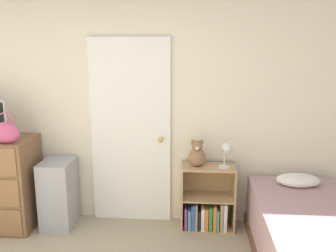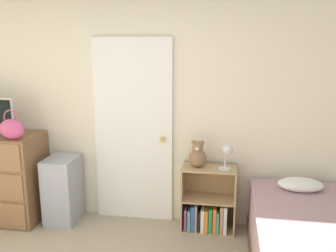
{
  "view_description": "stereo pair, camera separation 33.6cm",
  "coord_description": "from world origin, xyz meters",
  "px_view_note": "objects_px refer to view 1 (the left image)",
  "views": [
    {
      "loc": [
        0.67,
        -1.82,
        1.99
      ],
      "look_at": [
        0.4,
        1.86,
        1.14
      ],
      "focal_mm": 40.0,
      "sensor_mm": 36.0,
      "label": 1
    },
    {
      "loc": [
        1.0,
        -1.78,
        1.99
      ],
      "look_at": [
        0.4,
        1.86,
        1.14
      ],
      "focal_mm": 40.0,
      "sensor_mm": 36.0,
      "label": 2
    }
  ],
  "objects_px": {
    "storage_bin": "(59,193)",
    "bookshelf": "(207,206)",
    "desk_lamp": "(227,151)",
    "bed": "(317,246)",
    "handbag": "(6,132)",
    "teddy_bear": "(197,155)"
  },
  "relations": [
    {
      "from": "desk_lamp",
      "to": "bed",
      "type": "bearing_deg",
      "value": -46.77
    },
    {
      "from": "handbag",
      "to": "desk_lamp",
      "type": "xyz_separation_m",
      "value": [
        2.2,
        0.24,
        -0.21
      ]
    },
    {
      "from": "storage_bin",
      "to": "teddy_bear",
      "type": "xyz_separation_m",
      "value": [
        1.49,
        0.06,
        0.46
      ]
    },
    {
      "from": "storage_bin",
      "to": "bookshelf",
      "type": "distance_m",
      "value": 1.61
    },
    {
      "from": "handbag",
      "to": "teddy_bear",
      "type": "xyz_separation_m",
      "value": [
        1.89,
        0.29,
        -0.28
      ]
    },
    {
      "from": "handbag",
      "to": "teddy_bear",
      "type": "bearing_deg",
      "value": 8.67
    },
    {
      "from": "handbag",
      "to": "bookshelf",
      "type": "xyz_separation_m",
      "value": [
        2.01,
        0.28,
        -0.85
      ]
    },
    {
      "from": "bed",
      "to": "teddy_bear",
      "type": "bearing_deg",
      "value": 141.61
    },
    {
      "from": "handbag",
      "to": "teddy_bear",
      "type": "distance_m",
      "value": 1.93
    },
    {
      "from": "handbag",
      "to": "storage_bin",
      "type": "height_order",
      "value": "handbag"
    },
    {
      "from": "bed",
      "to": "handbag",
      "type": "bearing_deg",
      "value": 169.88
    },
    {
      "from": "desk_lamp",
      "to": "storage_bin",
      "type": "bearing_deg",
      "value": -179.61
    },
    {
      "from": "storage_bin",
      "to": "desk_lamp",
      "type": "bearing_deg",
      "value": 0.39
    },
    {
      "from": "teddy_bear",
      "to": "bed",
      "type": "distance_m",
      "value": 1.41
    },
    {
      "from": "bookshelf",
      "to": "teddy_bear",
      "type": "distance_m",
      "value": 0.59
    },
    {
      "from": "teddy_bear",
      "to": "desk_lamp",
      "type": "distance_m",
      "value": 0.31
    },
    {
      "from": "desk_lamp",
      "to": "handbag",
      "type": "bearing_deg",
      "value": -173.67
    },
    {
      "from": "teddy_bear",
      "to": "bed",
      "type": "height_order",
      "value": "teddy_bear"
    },
    {
      "from": "storage_bin",
      "to": "desk_lamp",
      "type": "xyz_separation_m",
      "value": [
        1.79,
        0.01,
        0.52
      ]
    },
    {
      "from": "bookshelf",
      "to": "bed",
      "type": "relative_size",
      "value": 0.36
    },
    {
      "from": "teddy_bear",
      "to": "bed",
      "type": "xyz_separation_m",
      "value": [
        1.02,
        -0.81,
        -0.54
      ]
    },
    {
      "from": "storage_bin",
      "to": "bookshelf",
      "type": "height_order",
      "value": "storage_bin"
    }
  ]
}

